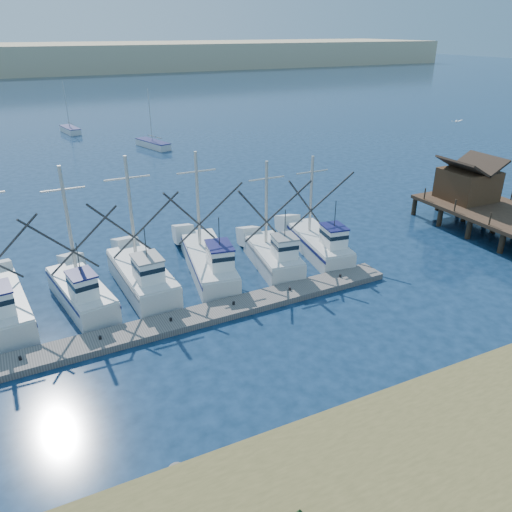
{
  "coord_description": "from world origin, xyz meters",
  "views": [
    {
      "loc": [
        -13.54,
        -17.91,
        15.77
      ],
      "look_at": [
        -1.01,
        8.0,
        2.57
      ],
      "focal_mm": 35.0,
      "sensor_mm": 36.0,
      "label": 1
    }
  ],
  "objects_px": {
    "floating_dock": "(171,324)",
    "sailboat_far": "(70,130)",
    "sailboat_near": "(153,144)",
    "timber_pier": "(500,204)"
  },
  "relations": [
    {
      "from": "floating_dock",
      "to": "timber_pier",
      "type": "distance_m",
      "value": 28.94
    },
    {
      "from": "timber_pier",
      "to": "sailboat_near",
      "type": "height_order",
      "value": "sailboat_near"
    },
    {
      "from": "floating_dock",
      "to": "sailboat_far",
      "type": "bearing_deg",
      "value": 86.02
    },
    {
      "from": "timber_pier",
      "to": "sailboat_near",
      "type": "xyz_separation_m",
      "value": [
        -17.06,
        44.92,
        -2.08
      ]
    },
    {
      "from": "timber_pier",
      "to": "sailboat_far",
      "type": "relative_size",
      "value": 2.47
    },
    {
      "from": "sailboat_near",
      "to": "floating_dock",
      "type": "bearing_deg",
      "value": -121.17
    },
    {
      "from": "sailboat_far",
      "to": "timber_pier",
      "type": "bearing_deg",
      "value": -77.46
    },
    {
      "from": "floating_dock",
      "to": "sailboat_far",
      "type": "relative_size",
      "value": 3.67
    },
    {
      "from": "sailboat_near",
      "to": "sailboat_far",
      "type": "xyz_separation_m",
      "value": [
        -9.31,
        16.71,
        0.01
      ]
    },
    {
      "from": "sailboat_near",
      "to": "sailboat_far",
      "type": "relative_size",
      "value": 1.0
    }
  ]
}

